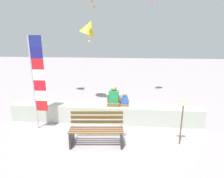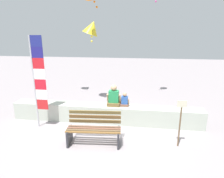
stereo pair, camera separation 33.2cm
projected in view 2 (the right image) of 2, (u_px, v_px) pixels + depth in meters
The scene contains 8 objects.
ground_plane at pixel (100, 134), 6.01m from camera, with size 40.00×40.00×0.00m, color gray.
seawall_ledge at pixel (105, 114), 6.76m from camera, with size 6.60×0.53×0.61m, color #B4BCAC.
park_bench at pixel (94, 129), 5.42m from camera, with size 1.54×0.74×0.88m.
person_adult at pixel (114, 97), 6.60m from camera, with size 0.48×0.35×0.74m.
person_child at pixel (125, 101), 6.58m from camera, with size 0.31×0.23×0.48m.
flag_banner at pixel (38, 78), 6.01m from camera, with size 0.42×0.05×2.96m.
kite_yellow at pixel (92, 28), 8.00m from camera, with size 0.92×0.80×0.95m.
sign_post at pixel (180, 120), 5.14m from camera, with size 0.24×0.04×1.33m.
Camera 2 is at (1.14, -5.29, 2.98)m, focal length 30.94 mm.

